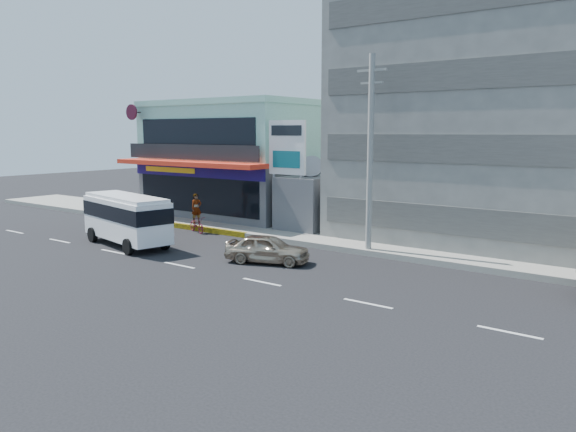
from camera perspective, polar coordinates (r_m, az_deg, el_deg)
The scene contains 11 objects.
ground at distance 26.97m, azimuth -10.98°, elevation -4.94°, with size 120.00×120.00×0.00m, color black.
sidewalk at distance 31.34m, azimuth 8.37°, elevation -2.71°, with size 70.00×5.00×0.30m, color gray.
shop_building at distance 41.90m, azimuth -4.47°, elevation 5.48°, with size 12.40×11.70×8.00m.
concrete_building at distance 33.99m, azimuth 20.68°, elevation 9.32°, with size 16.00×12.00×14.00m, color gray.
gap_structure at distance 35.73m, azimuth 3.25°, elevation 1.35°, with size 3.00×6.00×3.50m, color #4A4B50.
satellite_dish at distance 34.72m, azimuth 2.36°, elevation 4.17°, with size 1.50×1.50×0.15m, color slate.
billboard at distance 33.46m, azimuth -0.08°, elevation 6.34°, with size 2.60×0.18×6.90m.
utility_pole_near at distance 28.44m, azimuth 8.36°, elevation 6.30°, with size 1.60×0.30×10.00m.
minibus at distance 31.98m, azimuth -16.10°, elevation 0.01°, with size 6.94×3.46×2.78m.
sedan at distance 26.88m, azimuth -2.09°, elevation -3.33°, with size 1.63×4.05×1.38m, color tan.
motorcycle_rider at distance 35.35m, azimuth -9.26°, elevation -0.38°, with size 2.01×1.30×2.44m.
Camera 1 is at (19.43, -17.65, 6.22)m, focal length 35.00 mm.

